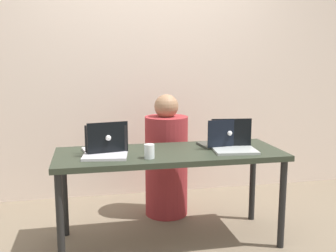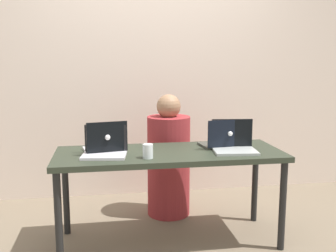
{
  "view_description": "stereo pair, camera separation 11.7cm",
  "coord_description": "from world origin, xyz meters",
  "px_view_note": "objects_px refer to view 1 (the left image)",
  "views": [
    {
      "loc": [
        -0.58,
        -2.76,
        1.37
      ],
      "look_at": [
        0.0,
        0.06,
        0.88
      ],
      "focal_mm": 42.0,
      "sensor_mm": 36.0,
      "label": 1
    },
    {
      "loc": [
        -0.47,
        -2.78,
        1.37
      ],
      "look_at": [
        0.0,
        0.06,
        0.88
      ],
      "focal_mm": 42.0,
      "sensor_mm": 36.0,
      "label": 2
    }
  ],
  "objects_px": {
    "laptop_back_right": "(224,140)",
    "laptop_front_left": "(105,150)",
    "person_at_center": "(166,162)",
    "water_glass_left": "(149,152)",
    "laptop_back_left": "(105,146)",
    "laptop_front_right": "(234,144)"
  },
  "relations": [
    {
      "from": "person_at_center",
      "to": "laptop_front_left",
      "type": "relative_size",
      "value": 3.27
    },
    {
      "from": "laptop_front_right",
      "to": "water_glass_left",
      "type": "height_order",
      "value": "laptop_front_right"
    },
    {
      "from": "laptop_back_right",
      "to": "water_glass_left",
      "type": "bearing_deg",
      "value": 15.13
    },
    {
      "from": "laptop_back_right",
      "to": "water_glass_left",
      "type": "height_order",
      "value": "laptop_back_right"
    },
    {
      "from": "laptop_front_right",
      "to": "laptop_back_right",
      "type": "height_order",
      "value": "laptop_front_right"
    },
    {
      "from": "person_at_center",
      "to": "laptop_back_right",
      "type": "height_order",
      "value": "person_at_center"
    },
    {
      "from": "laptop_back_right",
      "to": "laptop_front_left",
      "type": "height_order",
      "value": "laptop_back_right"
    },
    {
      "from": "laptop_back_right",
      "to": "laptop_front_left",
      "type": "distance_m",
      "value": 0.93
    },
    {
      "from": "laptop_back_right",
      "to": "laptop_front_right",
      "type": "bearing_deg",
      "value": 92.25
    },
    {
      "from": "laptop_back_left",
      "to": "water_glass_left",
      "type": "relative_size",
      "value": 3.37
    },
    {
      "from": "laptop_front_left",
      "to": "water_glass_left",
      "type": "distance_m",
      "value": 0.32
    },
    {
      "from": "laptop_back_right",
      "to": "laptop_front_left",
      "type": "relative_size",
      "value": 1.13
    },
    {
      "from": "person_at_center",
      "to": "laptop_front_right",
      "type": "distance_m",
      "value": 0.77
    },
    {
      "from": "laptop_front_right",
      "to": "laptop_front_left",
      "type": "height_order",
      "value": "laptop_front_right"
    },
    {
      "from": "laptop_front_left",
      "to": "water_glass_left",
      "type": "bearing_deg",
      "value": -14.37
    },
    {
      "from": "laptop_back_left",
      "to": "laptop_front_right",
      "type": "bearing_deg",
      "value": 162.08
    },
    {
      "from": "person_at_center",
      "to": "laptop_front_right",
      "type": "height_order",
      "value": "person_at_center"
    },
    {
      "from": "laptop_front_left",
      "to": "water_glass_left",
      "type": "height_order",
      "value": "laptop_front_left"
    },
    {
      "from": "laptop_back_left",
      "to": "water_glass_left",
      "type": "xyz_separation_m",
      "value": [
        0.29,
        -0.23,
        -0.01
      ]
    },
    {
      "from": "person_at_center",
      "to": "laptop_front_left",
      "type": "distance_m",
      "value": 0.85
    },
    {
      "from": "laptop_back_left",
      "to": "laptop_front_left",
      "type": "distance_m",
      "value": 0.11
    },
    {
      "from": "laptop_back_left",
      "to": "water_glass_left",
      "type": "bearing_deg",
      "value": 131.0
    }
  ]
}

